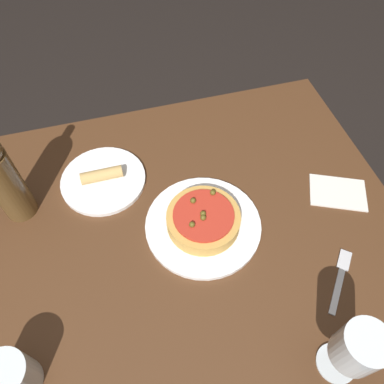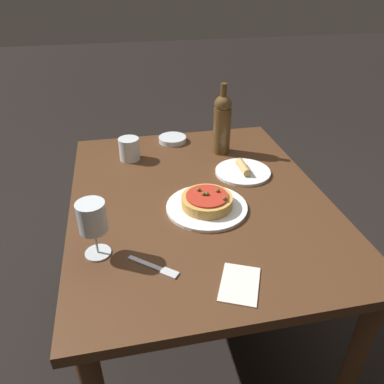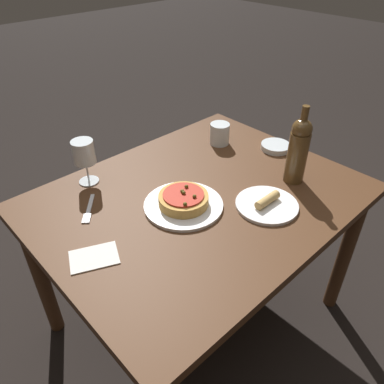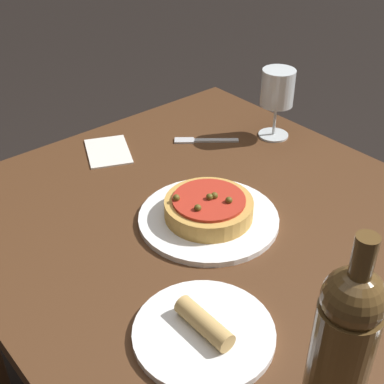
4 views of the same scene
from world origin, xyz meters
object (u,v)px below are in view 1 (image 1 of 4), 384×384
at_px(water_cup, 11,377).
at_px(fork, 340,277).
at_px(side_plate, 103,179).
at_px(dinner_plate, 203,225).
at_px(wine_bottle, 0,176).
at_px(wine_glass, 358,349).
at_px(dining_table, 171,255).
at_px(pizza, 203,219).

xyz_separation_m(water_cup, fork, (0.69, 0.03, -0.05)).
bearing_deg(fork, side_plate, 88.88).
distance_m(dinner_plate, wine_bottle, 0.47).
bearing_deg(side_plate, wine_glass, -56.40).
distance_m(dining_table, wine_glass, 0.49).
height_order(dinner_plate, wine_glass, wine_glass).
relative_size(dining_table, fork, 8.50).
height_order(water_cup, side_plate, water_cup).
height_order(dinner_plate, pizza, pizza).
height_order(fork, side_plate, side_plate).
relative_size(water_cup, fork, 0.70).
distance_m(wine_glass, wine_bottle, 0.79).
bearing_deg(water_cup, wine_bottle, 88.67).
relative_size(pizza, fork, 1.29).
distance_m(wine_bottle, water_cup, 0.41).
xyz_separation_m(dining_table, water_cup, (-0.35, -0.22, 0.14)).
distance_m(pizza, water_cup, 0.49).
relative_size(dining_table, pizza, 6.60).
distance_m(dining_table, water_cup, 0.43).
relative_size(dinner_plate, wine_bottle, 0.92).
xyz_separation_m(dining_table, dinner_plate, (0.09, 0.01, 0.10)).
bearing_deg(side_plate, dining_table, -58.95).
distance_m(water_cup, fork, 0.69).
height_order(dinner_plate, side_plate, side_plate).
relative_size(dinner_plate, fork, 2.05).
bearing_deg(dining_table, water_cup, -146.90).
bearing_deg(side_plate, water_cup, -116.53).
height_order(dinner_plate, water_cup, water_cup).
bearing_deg(pizza, water_cup, -151.44).
height_order(dinner_plate, fork, dinner_plate).
bearing_deg(wine_bottle, dining_table, -27.85).
bearing_deg(wine_bottle, pizza, -21.51).
relative_size(pizza, wine_bottle, 0.57).
bearing_deg(wine_glass, fork, 58.85).
distance_m(wine_glass, fork, 0.22).
bearing_deg(dinner_plate, dining_table, -173.21).
distance_m(dinner_plate, fork, 0.33).
distance_m(wine_bottle, fork, 0.79).
relative_size(wine_bottle, fork, 2.24).
relative_size(wine_glass, fork, 1.29).
distance_m(wine_glass, water_cup, 0.61).
xyz_separation_m(pizza, wine_glass, (0.16, -0.37, 0.09)).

